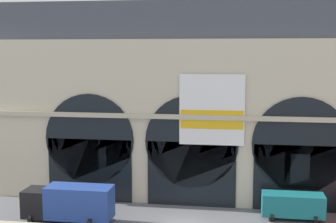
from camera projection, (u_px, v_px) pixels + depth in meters
name	position (u px, v px, depth m)	size (l,w,h in m)	color
station_building	(195.00, 104.00, 45.40)	(40.76, 5.50, 18.87)	beige
box_truck_midwest	(69.00, 202.00, 39.58)	(7.50, 2.91, 3.12)	black
van_mideast	(293.00, 205.00, 40.39)	(5.20, 2.48, 2.20)	#19727A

